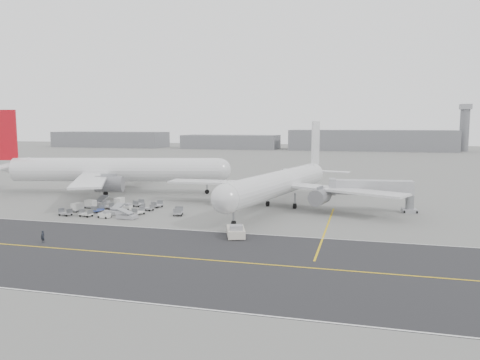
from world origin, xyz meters
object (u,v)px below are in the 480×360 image
(airliner_b, at_px, (281,183))
(ground_crew_a, at_px, (43,237))
(pushback_tug, at_px, (236,231))
(jet_bridge, at_px, (372,189))
(control_tower, at_px, (465,127))
(airliner_a, at_px, (111,170))

(airliner_b, distance_m, ground_crew_a, 49.06)
(airliner_b, height_order, ground_crew_a, airliner_b)
(pushback_tug, bearing_deg, jet_bridge, 34.39)
(control_tower, xyz_separation_m, ground_crew_a, (-110.63, -280.78, -15.32))
(airliner_a, distance_m, airliner_b, 46.82)
(ground_crew_a, bearing_deg, jet_bridge, 41.44)
(airliner_a, xyz_separation_m, jet_bridge, (64.76, -8.72, -1.55))
(airliner_b, bearing_deg, control_tower, 83.87)
(pushback_tug, distance_m, ground_crew_a, 29.37)
(airliner_a, height_order, ground_crew_a, airliner_a)
(control_tower, bearing_deg, airliner_b, -108.55)
(pushback_tug, xyz_separation_m, jet_bridge, (21.20, 28.23, 3.78))
(control_tower, xyz_separation_m, pushback_tug, (-83.48, -269.58, -15.39))
(control_tower, relative_size, airliner_a, 0.51)
(control_tower, height_order, airliner_a, control_tower)
(airliner_b, distance_m, pushback_tug, 28.22)
(pushback_tug, height_order, ground_crew_a, pushback_tug)
(pushback_tug, bearing_deg, airliner_a, 120.98)
(airliner_b, relative_size, ground_crew_a, 28.62)
(airliner_b, xyz_separation_m, ground_crew_a, (-29.49, -38.96, -4.43))
(airliner_a, xyz_separation_m, airliner_b, (45.90, -9.18, -0.83))
(control_tower, height_order, jet_bridge, control_tower)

